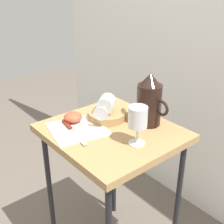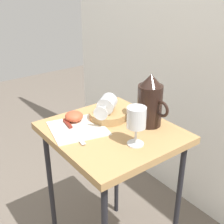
{
  "view_description": "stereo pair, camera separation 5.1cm",
  "coord_description": "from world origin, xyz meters",
  "px_view_note": "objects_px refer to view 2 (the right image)",
  "views": [
    {
      "loc": [
        0.83,
        -0.69,
        1.31
      ],
      "look_at": [
        0.0,
        0.0,
        0.8
      ],
      "focal_mm": 47.57,
      "sensor_mm": 36.0,
      "label": 1
    },
    {
      "loc": [
        0.86,
        -0.65,
        1.31
      ],
      "look_at": [
        0.0,
        0.0,
        0.8
      ],
      "focal_mm": 47.57,
      "sensor_mm": 36.0,
      "label": 2
    }
  ],
  "objects_px": {
    "basket_tray": "(108,115)",
    "apple_half_left": "(74,116)",
    "wine_glass_upright": "(136,120)",
    "wine_glass_tipped_near": "(107,104)",
    "table": "(112,145)",
    "knife": "(71,127)",
    "pitcher": "(150,105)"
  },
  "relations": [
    {
      "from": "apple_half_left",
      "to": "knife",
      "type": "height_order",
      "value": "apple_half_left"
    },
    {
      "from": "wine_glass_upright",
      "to": "wine_glass_tipped_near",
      "type": "relative_size",
      "value": 0.99
    },
    {
      "from": "basket_tray",
      "to": "wine_glass_upright",
      "type": "distance_m",
      "value": 0.26
    },
    {
      "from": "wine_glass_upright",
      "to": "wine_glass_tipped_near",
      "type": "bearing_deg",
      "value": 170.19
    },
    {
      "from": "table",
      "to": "wine_glass_upright",
      "type": "bearing_deg",
      "value": -0.05
    },
    {
      "from": "basket_tray",
      "to": "apple_half_left",
      "type": "xyz_separation_m",
      "value": [
        -0.06,
        -0.14,
        0.01
      ]
    },
    {
      "from": "pitcher",
      "to": "wine_glass_upright",
      "type": "distance_m",
      "value": 0.18
    },
    {
      "from": "apple_half_left",
      "to": "table",
      "type": "bearing_deg",
      "value": 29.19
    },
    {
      "from": "basket_tray",
      "to": "apple_half_left",
      "type": "distance_m",
      "value": 0.15
    },
    {
      "from": "basket_tray",
      "to": "apple_half_left",
      "type": "height_order",
      "value": "apple_half_left"
    },
    {
      "from": "pitcher",
      "to": "wine_glass_upright",
      "type": "relative_size",
      "value": 1.47
    },
    {
      "from": "basket_tray",
      "to": "knife",
      "type": "bearing_deg",
      "value": -94.07
    },
    {
      "from": "wine_glass_upright",
      "to": "knife",
      "type": "xyz_separation_m",
      "value": [
        -0.25,
        -0.14,
        -0.1
      ]
    },
    {
      "from": "knife",
      "to": "wine_glass_upright",
      "type": "bearing_deg",
      "value": 28.32
    },
    {
      "from": "pitcher",
      "to": "table",
      "type": "bearing_deg",
      "value": -110.87
    },
    {
      "from": "wine_glass_upright",
      "to": "wine_glass_tipped_near",
      "type": "height_order",
      "value": "wine_glass_upright"
    },
    {
      "from": "pitcher",
      "to": "knife",
      "type": "distance_m",
      "value": 0.34
    },
    {
      "from": "pitcher",
      "to": "knife",
      "type": "height_order",
      "value": "pitcher"
    },
    {
      "from": "table",
      "to": "basket_tray",
      "type": "xyz_separation_m",
      "value": [
        -0.09,
        0.05,
        0.09
      ]
    },
    {
      "from": "basket_tray",
      "to": "wine_glass_tipped_near",
      "type": "height_order",
      "value": "wine_glass_tipped_near"
    },
    {
      "from": "pitcher",
      "to": "wine_glass_tipped_near",
      "type": "bearing_deg",
      "value": -142.84
    },
    {
      "from": "table",
      "to": "basket_tray",
      "type": "distance_m",
      "value": 0.14
    },
    {
      "from": "basket_tray",
      "to": "wine_glass_upright",
      "type": "relative_size",
      "value": 1.1
    },
    {
      "from": "wine_glass_tipped_near",
      "to": "knife",
      "type": "xyz_separation_m",
      "value": [
        -0.01,
        -0.18,
        -0.06
      ]
    },
    {
      "from": "table",
      "to": "wine_glass_tipped_near",
      "type": "bearing_deg",
      "value": 155.66
    },
    {
      "from": "apple_half_left",
      "to": "knife",
      "type": "distance_m",
      "value": 0.07
    },
    {
      "from": "wine_glass_upright",
      "to": "wine_glass_tipped_near",
      "type": "xyz_separation_m",
      "value": [
        -0.24,
        0.04,
        -0.03
      ]
    },
    {
      "from": "wine_glass_tipped_near",
      "to": "basket_tray",
      "type": "bearing_deg",
      "value": 101.58
    },
    {
      "from": "wine_glass_tipped_near",
      "to": "knife",
      "type": "relative_size",
      "value": 0.7
    },
    {
      "from": "table",
      "to": "wine_glass_upright",
      "type": "distance_m",
      "value": 0.23
    },
    {
      "from": "basket_tray",
      "to": "knife",
      "type": "xyz_separation_m",
      "value": [
        -0.01,
        -0.18,
        -0.01
      ]
    },
    {
      "from": "wine_glass_tipped_near",
      "to": "knife",
      "type": "height_order",
      "value": "wine_glass_tipped_near"
    }
  ]
}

